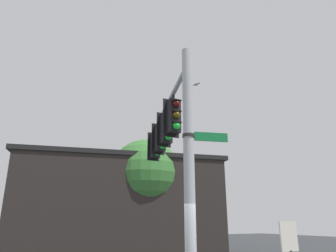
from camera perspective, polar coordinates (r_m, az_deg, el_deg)
name	(u,v)px	position (r m, az deg, el deg)	size (l,w,h in m)	color
signal_pole	(189,172)	(7.21, 3.97, -8.54)	(0.26, 0.26, 6.45)	#ADB2B7
mast_arm	(164,111)	(11.07, -0.69, 2.88)	(0.14, 0.14, 6.67)	#ADB2B7
traffic_light_nearest_pole	(174,116)	(9.30, 1.11, 1.85)	(0.54, 0.49, 1.31)	black
traffic_light_mid_inner	(166,128)	(10.50, -0.33, -0.41)	(0.54, 0.49, 1.31)	black
traffic_light_mid_outer	(160,138)	(11.71, -1.47, -2.22)	(0.54, 0.49, 1.31)	black
traffic_light_arm_end	(155,146)	(12.93, -2.40, -3.68)	(0.54, 0.49, 1.31)	black
street_name_sign	(199,136)	(7.46, 5.75, -1.94)	(1.11, 0.45, 0.22)	#147238
bird_flying	(197,84)	(13.86, 5.36, 7.76)	(0.28, 0.29, 0.10)	gray
storefront_building	(120,204)	(22.17, -8.93, -14.21)	(15.07, 8.76, 6.54)	#282321
tree_by_storefront	(145,175)	(21.95, -4.24, -9.18)	(5.07, 5.07, 7.80)	#4C3823
historical_marker	(290,250)	(9.16, 21.87, -20.73)	(0.60, 0.08, 2.13)	#333333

